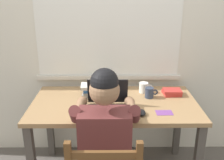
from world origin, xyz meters
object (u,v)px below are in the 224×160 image
at_px(coffee_mug_white, 144,88).
at_px(book_stack_side, 172,92).
at_px(landscape_photo_print, 164,113).
at_px(laptop, 108,103).
at_px(desk, 114,113).
at_px(computer_mouse, 142,113).
at_px(seated_person, 105,139).
at_px(coffee_mug_dark, 150,93).
at_px(book_stack_main, 91,90).

relative_size(coffee_mug_white, book_stack_side, 0.74).
xyz_separation_m(coffee_mug_white, landscape_photo_print, (0.11, -0.42, -0.05)).
xyz_separation_m(laptop, book_stack_side, (0.58, 0.29, -0.03)).
height_order(desk, computer_mouse, computer_mouse).
distance_m(seated_person, coffee_mug_white, 0.76).
height_order(coffee_mug_dark, book_stack_main, book_stack_main).
relative_size(laptop, computer_mouse, 3.30).
bearing_deg(coffee_mug_dark, computer_mouse, -108.10).
bearing_deg(landscape_photo_print, book_stack_side, 67.34).
relative_size(book_stack_main, landscape_photo_print, 1.36).
distance_m(book_stack_side, landscape_photo_print, 0.39).
bearing_deg(desk, book_stack_main, 148.23).
bearing_deg(coffee_mug_white, desk, -142.16).
bearing_deg(computer_mouse, desk, 132.11).
bearing_deg(computer_mouse, book_stack_side, 50.62).
relative_size(coffee_mug_dark, book_stack_side, 0.69).
bearing_deg(coffee_mug_white, book_stack_side, -12.72).
bearing_deg(landscape_photo_print, coffee_mug_white, 103.28).
bearing_deg(coffee_mug_white, laptop, -133.65).
distance_m(desk, landscape_photo_print, 0.45).
distance_m(coffee_mug_white, book_stack_side, 0.26).
height_order(desk, seated_person, seated_person).
bearing_deg(desk, computer_mouse, -47.89).
bearing_deg(book_stack_main, landscape_photo_print, -28.98).
xyz_separation_m(seated_person, laptop, (0.01, 0.31, 0.13)).
xyz_separation_m(seated_person, computer_mouse, (0.28, 0.22, 0.09)).
distance_m(coffee_mug_white, landscape_photo_print, 0.43).
distance_m(computer_mouse, coffee_mug_dark, 0.34).
distance_m(computer_mouse, book_stack_main, 0.55).
height_order(laptop, coffee_mug_white, laptop).
xyz_separation_m(laptop, coffee_mug_dark, (0.37, 0.23, -0.01)).
height_order(coffee_mug_white, book_stack_side, coffee_mug_white).
bearing_deg(seated_person, desk, 80.91).
relative_size(laptop, book_stack_main, 1.87).
height_order(computer_mouse, book_stack_side, book_stack_side).
bearing_deg(book_stack_main, computer_mouse, -40.83).
distance_m(computer_mouse, book_stack_side, 0.50).
height_order(book_stack_main, landscape_photo_print, book_stack_main).
bearing_deg(book_stack_side, desk, -163.19).
xyz_separation_m(coffee_mug_white, book_stack_main, (-0.48, -0.09, 0.01)).
distance_m(book_stack_main, landscape_photo_print, 0.68).
bearing_deg(book_stack_side, book_stack_main, -177.51).
distance_m(desk, coffee_mug_white, 0.38).
distance_m(laptop, computer_mouse, 0.28).
bearing_deg(book_stack_main, laptop, -60.57).
xyz_separation_m(laptop, coffee_mug_white, (0.33, 0.35, -0.01)).
bearing_deg(seated_person, coffee_mug_dark, 54.55).
bearing_deg(coffee_mug_white, seated_person, -117.78).
bearing_deg(landscape_photo_print, coffee_mug_dark, 102.57).
distance_m(desk, computer_mouse, 0.33).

